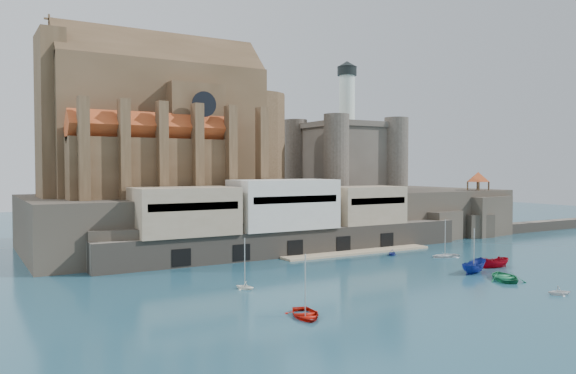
{
  "coord_description": "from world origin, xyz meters",
  "views": [
    {
      "loc": [
        -58.62,
        -60.81,
        15.18
      ],
      "look_at": [
        -4.05,
        32.0,
        11.36
      ],
      "focal_mm": 35.0,
      "sensor_mm": 36.0,
      "label": 1
    }
  ],
  "objects_px": {
    "castle_keep": "(345,153)",
    "church": "(170,130)",
    "boat_1": "(559,295)",
    "boat_2": "(474,273)",
    "pavilion": "(478,178)",
    "boat_0": "(305,317)"
  },
  "relations": [
    {
      "from": "castle_keep",
      "to": "church",
      "type": "bearing_deg",
      "value": 178.89
    },
    {
      "from": "castle_keep",
      "to": "boat_1",
      "type": "distance_m",
      "value": 65.33
    },
    {
      "from": "castle_keep",
      "to": "boat_2",
      "type": "xyz_separation_m",
      "value": [
        -11.19,
        -46.5,
        -18.31
      ]
    },
    {
      "from": "boat_1",
      "to": "boat_2",
      "type": "bearing_deg",
      "value": 19.08
    },
    {
      "from": "castle_keep",
      "to": "pavilion",
      "type": "distance_m",
      "value": 30.5
    },
    {
      "from": "pavilion",
      "to": "boat_0",
      "type": "height_order",
      "value": "pavilion"
    },
    {
      "from": "church",
      "to": "boat_1",
      "type": "relative_size",
      "value": 16.96
    },
    {
      "from": "pavilion",
      "to": "boat_2",
      "type": "xyz_separation_m",
      "value": [
        -37.12,
        -31.43,
        -12.73
      ]
    },
    {
      "from": "castle_keep",
      "to": "boat_0",
      "type": "height_order",
      "value": "castle_keep"
    },
    {
      "from": "church",
      "to": "pavilion",
      "type": "xyz_separation_m",
      "value": [
        66.13,
        -15.85,
        -9.4
      ]
    },
    {
      "from": "castle_keep",
      "to": "pavilion",
      "type": "relative_size",
      "value": 4.58
    },
    {
      "from": "castle_keep",
      "to": "boat_0",
      "type": "distance_m",
      "value": 72.55
    },
    {
      "from": "castle_keep",
      "to": "boat_2",
      "type": "distance_m",
      "value": 51.22
    },
    {
      "from": "boat_0",
      "to": "boat_1",
      "type": "distance_m",
      "value": 32.02
    },
    {
      "from": "church",
      "to": "castle_keep",
      "type": "relative_size",
      "value": 1.6
    },
    {
      "from": "castle_keep",
      "to": "boat_1",
      "type": "height_order",
      "value": "castle_keep"
    },
    {
      "from": "boat_1",
      "to": "boat_2",
      "type": "xyz_separation_m",
      "value": [
        2.2,
        14.76,
        0.0
      ]
    },
    {
      "from": "pavilion",
      "to": "boat_2",
      "type": "distance_m",
      "value": 50.27
    },
    {
      "from": "castle_keep",
      "to": "pavilion",
      "type": "bearing_deg",
      "value": -30.18
    },
    {
      "from": "church",
      "to": "boat_2",
      "type": "relative_size",
      "value": 8.06
    },
    {
      "from": "boat_0",
      "to": "pavilion",
      "type": "bearing_deg",
      "value": 47.32
    },
    {
      "from": "boat_1",
      "to": "boat_2",
      "type": "distance_m",
      "value": 14.92
    }
  ]
}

